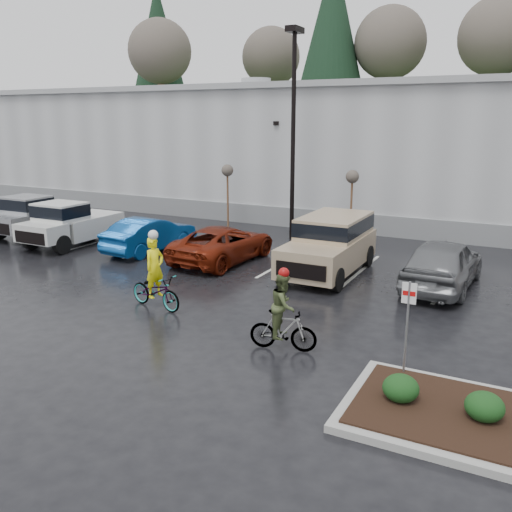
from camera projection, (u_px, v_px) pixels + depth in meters
The scene contains 17 objects.
ground at pixel (244, 349), 13.16m from camera, with size 120.00×120.00×0.00m, color black.
warehouse at pixel (426, 150), 31.18m from camera, with size 60.50×15.50×7.20m.
wooded_ridge at pixel (471, 145), 51.14m from camera, with size 80.00×25.00×6.00m, color #2B441C.
lamppost at pixel (293, 113), 23.86m from camera, with size 0.50×1.00×9.22m.
sapling_west at pixel (227, 174), 27.23m from camera, with size 0.60×0.60×3.20m.
sapling_mid at pixel (352, 180), 24.34m from camera, with size 0.60×0.60×3.20m.
shrub_a at pixel (401, 388), 10.42m from camera, with size 0.70×0.70×0.52m, color black.
shrub_b at pixel (485, 407), 9.75m from camera, with size 0.70×0.70×0.52m, color black.
fire_lane_sign at pixel (407, 318), 11.29m from camera, with size 0.30×0.05×2.20m.
pickup_silver at pixel (43, 214), 25.99m from camera, with size 2.10×5.20×1.96m, color #A0A3A8, non-canonical shape.
pickup_white at pixel (77, 222), 24.06m from camera, with size 2.10×5.20×1.96m, color silver, non-canonical shape.
car_blue at pixel (150, 234), 22.67m from camera, with size 1.53×4.38×1.44m, color #0D4691.
car_red at pixel (223, 244), 21.14m from camera, with size 2.31×5.01×1.39m, color maroon.
suv_tan at pixel (328, 246), 19.27m from camera, with size 2.20×5.10×2.06m, color tan, non-canonical shape.
car_grey at pixel (443, 263), 17.74m from camera, with size 1.98×4.92×1.68m, color slate.
cyclist_hivis at pixel (155, 284), 15.88m from camera, with size 2.02×1.00×2.35m.
cyclist_olive at pixel (283, 320), 12.96m from camera, with size 1.65×0.83×2.07m.
Camera 1 is at (5.87, -10.69, 5.46)m, focal length 38.00 mm.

